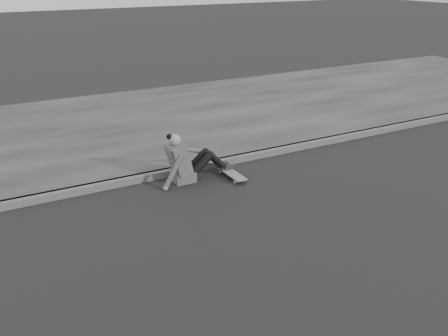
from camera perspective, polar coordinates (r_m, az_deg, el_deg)
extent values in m
plane|color=black|center=(7.78, 14.39, -4.72)|extent=(80.00, 80.00, 0.00)
cube|color=#535353|center=(9.61, 4.08, 1.58)|extent=(24.00, 0.16, 0.12)
cube|color=#343434|center=(12.12, -3.67, 5.96)|extent=(24.00, 6.00, 0.12)
cylinder|color=#A9A9A4|center=(8.45, 1.25, -1.58)|extent=(0.03, 0.05, 0.05)
cylinder|color=#A9A9A4|center=(8.52, 2.13, -1.38)|extent=(0.03, 0.05, 0.05)
cylinder|color=#A9A9A4|center=(8.86, -0.43, -0.40)|extent=(0.03, 0.05, 0.05)
cylinder|color=#A9A9A4|center=(8.93, 0.42, -0.22)|extent=(0.03, 0.05, 0.05)
cube|color=#2F2F32|center=(8.47, 1.69, -1.31)|extent=(0.16, 0.04, 0.03)
cube|color=#2F2F32|center=(8.89, 0.00, -0.14)|extent=(0.16, 0.04, 0.03)
cube|color=slate|center=(8.67, 0.82, -0.56)|extent=(0.20, 0.78, 0.02)
cube|color=#4E4D50|center=(8.54, -4.68, -0.93)|extent=(0.36, 0.34, 0.18)
cube|color=#4E4D50|center=(8.39, -5.19, 1.12)|extent=(0.37, 0.40, 0.57)
cube|color=#4E4D50|center=(8.30, -6.04, 1.74)|extent=(0.14, 0.30, 0.20)
cylinder|color=gray|center=(8.28, -5.56, 2.61)|extent=(0.09, 0.09, 0.08)
sphere|color=gray|center=(8.25, -5.65, 3.19)|extent=(0.20, 0.20, 0.20)
sphere|color=black|center=(8.21, -6.30, 3.59)|extent=(0.09, 0.09, 0.09)
cylinder|color=black|center=(8.51, -2.54, 0.47)|extent=(0.43, 0.13, 0.39)
cylinder|color=black|center=(8.66, -3.07, 0.86)|extent=(0.43, 0.13, 0.39)
cylinder|color=black|center=(8.64, -0.76, 0.79)|extent=(0.35, 0.11, 0.36)
cylinder|color=black|center=(8.79, -1.31, 1.17)|extent=(0.35, 0.11, 0.36)
sphere|color=black|center=(8.53, -1.56, 1.51)|extent=(0.13, 0.13, 0.13)
sphere|color=black|center=(8.68, -2.11, 1.88)|extent=(0.13, 0.13, 0.13)
cube|color=#292929|center=(8.78, 0.31, 0.05)|extent=(0.24, 0.08, 0.07)
cube|color=#292929|center=(8.93, -0.25, 0.43)|extent=(0.24, 0.08, 0.07)
cylinder|color=#4E4D50|center=(8.18, -5.83, -0.50)|extent=(0.38, 0.08, 0.58)
sphere|color=gray|center=(8.22, -6.70, -2.32)|extent=(0.08, 0.08, 0.08)
cylinder|color=#4E4D50|center=(8.59, -4.17, 2.11)|extent=(0.48, 0.08, 0.21)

